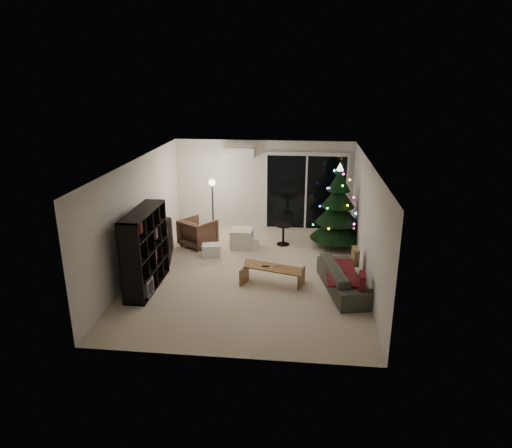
{
  "coord_description": "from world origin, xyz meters",
  "views": [
    {
      "loc": [
        1.15,
        -9.33,
        4.29
      ],
      "look_at": [
        0.1,
        0.3,
        1.05
      ],
      "focal_mm": 32.0,
      "sensor_mm": 36.0,
      "label": 1
    }
  ],
  "objects_px": {
    "media_cabinet": "(161,242)",
    "coffee_table": "(273,276)",
    "bookshelf": "(135,249)",
    "armchair": "(198,232)",
    "sofa": "(345,278)",
    "christmas_tree": "(338,206)"
  },
  "relations": [
    {
      "from": "armchair",
      "to": "sofa",
      "type": "bearing_deg",
      "value": -179.12
    },
    {
      "from": "media_cabinet",
      "to": "bookshelf",
      "type": "bearing_deg",
      "value": -102.2
    },
    {
      "from": "media_cabinet",
      "to": "coffee_table",
      "type": "distance_m",
      "value": 3.06
    },
    {
      "from": "bookshelf",
      "to": "armchair",
      "type": "xyz_separation_m",
      "value": [
        0.71,
        2.48,
        -0.48
      ]
    },
    {
      "from": "media_cabinet",
      "to": "christmas_tree",
      "type": "bearing_deg",
      "value": 2.79
    },
    {
      "from": "christmas_tree",
      "to": "bookshelf",
      "type": "bearing_deg",
      "value": -146.86
    },
    {
      "from": "bookshelf",
      "to": "armchair",
      "type": "distance_m",
      "value": 2.63
    },
    {
      "from": "bookshelf",
      "to": "armchair",
      "type": "bearing_deg",
      "value": 74.61
    },
    {
      "from": "bookshelf",
      "to": "media_cabinet",
      "type": "height_order",
      "value": "bookshelf"
    },
    {
      "from": "coffee_table",
      "to": "armchair",
      "type": "bearing_deg",
      "value": 151.01
    },
    {
      "from": "media_cabinet",
      "to": "christmas_tree",
      "type": "distance_m",
      "value": 4.46
    },
    {
      "from": "armchair",
      "to": "christmas_tree",
      "type": "height_order",
      "value": "christmas_tree"
    },
    {
      "from": "armchair",
      "to": "coffee_table",
      "type": "xyz_separation_m",
      "value": [
        2.08,
        -2.08,
        -0.16
      ]
    },
    {
      "from": "sofa",
      "to": "coffee_table",
      "type": "relative_size",
      "value": 1.5
    },
    {
      "from": "media_cabinet",
      "to": "coffee_table",
      "type": "height_order",
      "value": "media_cabinet"
    },
    {
      "from": "coffee_table",
      "to": "media_cabinet",
      "type": "bearing_deg",
      "value": 172.1
    },
    {
      "from": "media_cabinet",
      "to": "coffee_table",
      "type": "bearing_deg",
      "value": -36.07
    },
    {
      "from": "christmas_tree",
      "to": "sofa",
      "type": "bearing_deg",
      "value": -88.92
    },
    {
      "from": "bookshelf",
      "to": "sofa",
      "type": "bearing_deg",
      "value": 4.43
    },
    {
      "from": "media_cabinet",
      "to": "sofa",
      "type": "xyz_separation_m",
      "value": [
        4.3,
        -1.35,
        -0.11
      ]
    },
    {
      "from": "bookshelf",
      "to": "media_cabinet",
      "type": "xyz_separation_m",
      "value": [
        0.0,
        1.64,
        -0.45
      ]
    },
    {
      "from": "media_cabinet",
      "to": "armchair",
      "type": "relative_size",
      "value": 1.58
    }
  ]
}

